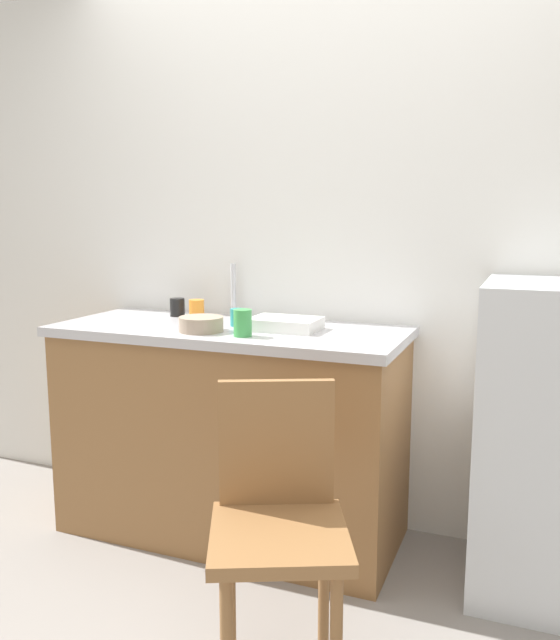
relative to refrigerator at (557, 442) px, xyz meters
The scene contains 13 objects.
ground_plane 1.28m from the refrigerator, 144.26° to the right, with size 8.00×8.00×0.00m, color gray.
back_wall 1.18m from the refrigerator, 160.44° to the left, with size 4.80×0.10×2.46m, color silver.
cabinet_base 1.31m from the refrigerator, behind, with size 1.45×0.60×0.88m, color olive.
countertop 1.34m from the refrigerator, behind, with size 1.49×0.64×0.04m, color #B7B7BC.
faucet 1.50m from the refrigerator, behind, with size 0.02×0.02×0.25m, color #B7B7BC.
refrigerator is the anchor object (origin of this frame).
chair 1.10m from the refrigerator, 135.00° to the right, with size 0.53×0.53×0.89m.
dish_tray 1.12m from the refrigerator, behind, with size 0.28×0.20×0.05m, color white.
terracotta_bowl 1.42m from the refrigerator, behind, with size 0.18×0.18×0.06m, color gray.
cup_black 1.71m from the refrigerator, behind, with size 0.07×0.07×0.08m, color black.
cup_orange 1.60m from the refrigerator, behind, with size 0.07×0.07×0.08m, color orange.
cup_teal 1.33m from the refrigerator, behind, with size 0.06×0.06×0.07m, color teal.
cup_green 1.24m from the refrigerator, 169.98° to the right, with size 0.07×0.07×0.11m, color green.
Camera 1 is at (0.84, -1.80, 1.40)m, focal length 36.68 mm.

